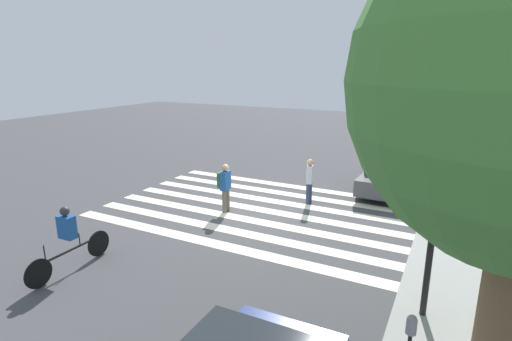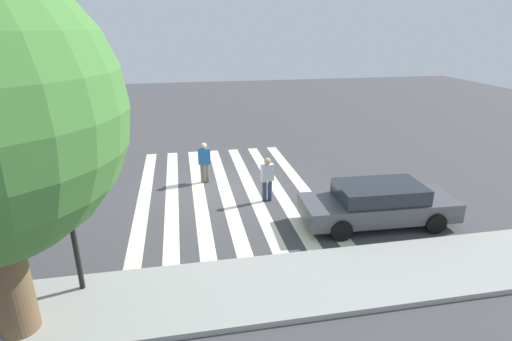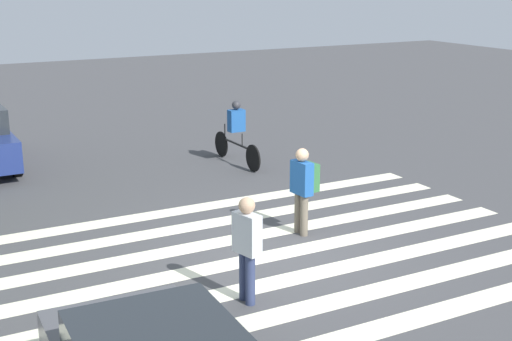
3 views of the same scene
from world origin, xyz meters
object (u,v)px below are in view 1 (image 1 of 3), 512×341
at_px(parking_meter, 410,337).
at_px(car_parked_dark_suv, 392,172).
at_px(traffic_light, 430,182).
at_px(pedestrian_adult_tall_backpack, 225,184).
at_px(pedestrian_adult_yellow_jacket, 310,179).
at_px(cyclist_far_lane, 68,237).

xyz_separation_m(parking_meter, car_parked_dark_suv, (-10.50, -1.85, -0.36)).
distance_m(traffic_light, parking_meter, 2.74).
bearing_deg(parking_meter, pedestrian_adult_tall_backpack, -130.31).
height_order(parking_meter, car_parked_dark_suv, parking_meter).
xyz_separation_m(parking_meter, pedestrian_adult_yellow_jacket, (-7.48, -4.19, -0.14)).
bearing_deg(cyclist_far_lane, parking_meter, 85.87).
xyz_separation_m(pedestrian_adult_tall_backpack, car_parked_dark_suv, (-5.05, 4.57, -0.26)).
bearing_deg(pedestrian_adult_yellow_jacket, cyclist_far_lane, 140.61).
distance_m(parking_meter, pedestrian_adult_tall_backpack, 8.42).
relative_size(traffic_light, cyclist_far_lane, 1.67).
relative_size(traffic_light, pedestrian_adult_tall_backpack, 2.43).
bearing_deg(pedestrian_adult_tall_backpack, parking_meter, 43.43).
height_order(traffic_light, car_parked_dark_suv, traffic_light).
bearing_deg(cyclist_far_lane, pedestrian_adult_tall_backpack, 165.42).
bearing_deg(traffic_light, pedestrian_adult_yellow_jacket, -142.46).
distance_m(pedestrian_adult_yellow_jacket, pedestrian_adult_tall_backpack, 3.02).
xyz_separation_m(pedestrian_adult_tall_backpack, cyclist_far_lane, (5.08, -1.19, -0.09)).
bearing_deg(car_parked_dark_suv, pedestrian_adult_tall_backpack, -39.89).
height_order(traffic_light, pedestrian_adult_tall_backpack, traffic_light).
bearing_deg(pedestrian_adult_yellow_jacket, parking_meter, -164.47).
xyz_separation_m(parking_meter, cyclist_far_lane, (-0.37, -7.61, -0.18)).
distance_m(cyclist_far_lane, car_parked_dark_suv, 11.66).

